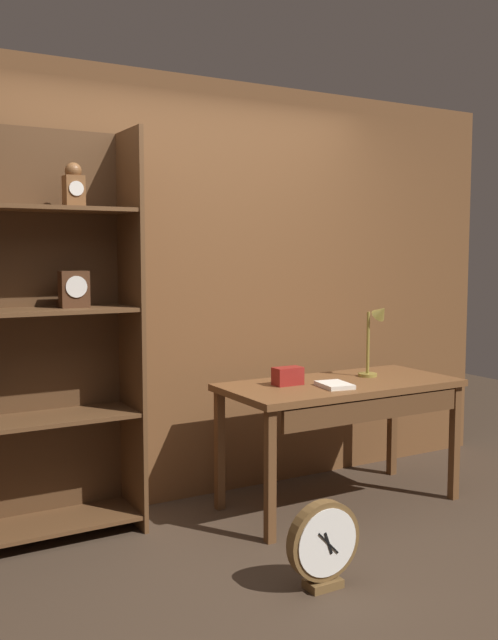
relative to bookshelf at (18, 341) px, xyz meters
name	(u,v)px	position (x,y,z in m)	size (l,w,h in m)	color
ground_plane	(316,584)	(1.06, -1.18, -1.08)	(10.00, 10.00, 0.00)	#3D2D21
back_wood_panel	(187,291)	(1.06, 0.20, 0.22)	(4.80, 0.05, 2.60)	brown
bookshelf	(18,341)	(0.00, 0.00, 0.00)	(1.19, 0.38, 2.20)	brown
workbench	(343,396)	(1.80, -0.41, -0.40)	(1.45, 0.68, 0.76)	brown
desk_lamp	(376,333)	(2.11, -0.34, -0.04)	(0.18, 0.18, 0.47)	olive
toolbox_small	(288,376)	(1.47, -0.31, -0.27)	(0.17, 0.10, 0.11)	maroon
open_repair_manual	(335,385)	(1.67, -0.50, -0.31)	(0.16, 0.22, 0.03)	silver
round_clock_large	(324,544)	(1.07, -1.23, -0.87)	(0.37, 0.11, 0.41)	brown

